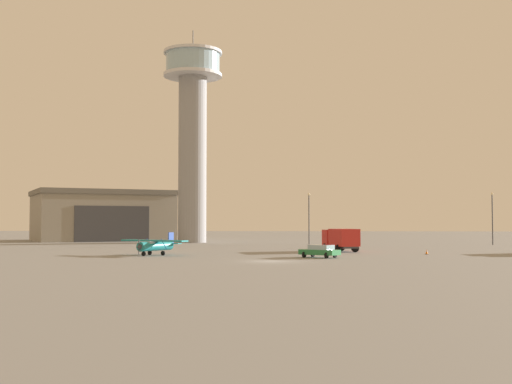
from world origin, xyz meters
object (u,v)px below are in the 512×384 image
control_tower (193,123)px  traffic_cone_near_left (427,252)px  car_green (320,251)px  truck_box_red (341,239)px  light_post_west (309,214)px  airplane_teal (156,245)px  light_post_east (492,214)px

control_tower → traffic_cone_near_left: bearing=-49.3°
car_green → traffic_cone_near_left: 15.15m
control_tower → car_green: size_ratio=8.75×
control_tower → car_green: 58.37m
truck_box_red → light_post_west: 27.10m
light_post_west → traffic_cone_near_left: bearing=-67.2°
airplane_teal → truck_box_red: size_ratio=1.24×
airplane_teal → light_post_west: bearing=179.9°
control_tower → light_post_east: (52.06, -8.04, -16.99)m
truck_box_red → control_tower: bearing=14.2°
light_post_east → traffic_cone_near_left: bearing=-116.9°
control_tower → airplane_teal: bearing=-85.0°
airplane_teal → traffic_cone_near_left: (31.30, 4.66, -0.91)m
truck_box_red → light_post_west: (-4.01, 26.57, 3.52)m
car_green → light_post_west: bearing=-55.7°
airplane_teal → control_tower: bearing=-149.9°
light_post_east → traffic_cone_near_left: size_ratio=14.76×
car_green → light_post_west: light_post_west is taller
airplane_teal → light_post_west: size_ratio=0.96×
car_green → light_post_east: size_ratio=0.52×
control_tower → light_post_west: size_ratio=4.56×
car_green → light_post_west: size_ratio=0.52×
truck_box_red → light_post_west: light_post_west is taller
light_post_west → light_post_east: same height
control_tower → light_post_west: 28.71m
truck_box_red → traffic_cone_near_left: bearing=-144.2°
airplane_teal → truck_box_red: (21.57, 10.80, 0.47)m
control_tower → traffic_cone_near_left: control_tower is taller
light_post_east → car_green: bearing=-125.5°
truck_box_red → light_post_east: (26.48, 26.89, 3.52)m
car_green → light_post_west: (-1.07, 40.99, 4.45)m
truck_box_red → car_green: (-2.94, -14.42, -0.93)m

